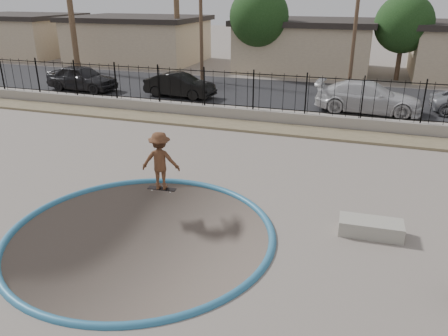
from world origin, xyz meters
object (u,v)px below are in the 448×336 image
at_px(skateboard, 162,189).
at_px(skater, 161,164).
at_px(car_b, 180,85).
at_px(car_c, 368,97).
at_px(concrete_ledge, 371,227).
at_px(car_a, 82,78).

bearing_deg(skateboard, skater, -68.24).
bearing_deg(car_b, car_c, -86.21).
distance_m(car_b, car_c, 10.72).
bearing_deg(skateboard, car_b, 106.42).
xyz_separation_m(concrete_ledge, car_c, (-0.42, 12.90, 0.62)).
bearing_deg(skater, car_a, -59.42).
xyz_separation_m(skateboard, concrete_ledge, (6.33, -0.73, 0.14)).
distance_m(concrete_ledge, car_c, 12.92).
bearing_deg(skater, car_c, -128.62).
bearing_deg(concrete_ledge, car_a, 144.06).
distance_m(skateboard, car_a, 16.73).
relative_size(car_a, car_b, 1.09).
relative_size(concrete_ledge, car_b, 0.38).
height_order(skateboard, car_b, car_b).
distance_m(car_a, car_c, 17.37).
distance_m(car_a, car_b, 6.66).
height_order(concrete_ledge, car_a, car_a).
bearing_deg(skateboard, car_c, 59.28).
bearing_deg(car_a, car_b, -84.06).
height_order(skateboard, car_c, car_c).
bearing_deg(concrete_ledge, skateboard, 173.43).
xyz_separation_m(car_b, car_c, (10.71, -0.19, 0.08)).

